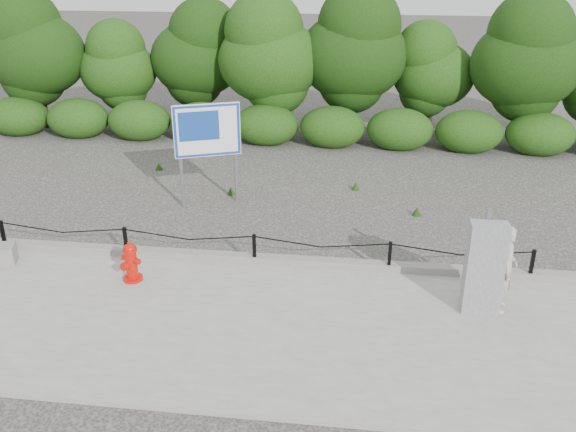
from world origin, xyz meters
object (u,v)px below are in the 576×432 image
Objects in this scene: fire_hydrant at (131,262)px; pedestrian at (503,269)px; advertising_sign at (207,135)px; utility_cabinet at (484,268)px.

pedestrian is (6.31, -0.15, 0.38)m from fire_hydrant.
advertising_sign is at bearing 104.03° from fire_hydrant.
fire_hydrant is 0.44× the size of utility_cabinet.
pedestrian is at bearing -55.61° from advertising_sign.
pedestrian is 0.62× the size of advertising_sign.
utility_cabinet is (-0.32, -0.08, 0.05)m from pedestrian.
fire_hydrant is 0.31× the size of advertising_sign.
fire_hydrant is 6.01m from utility_cabinet.
pedestrian is at bearing 20.68° from fire_hydrant.
utility_cabinet reaches higher than pedestrian.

